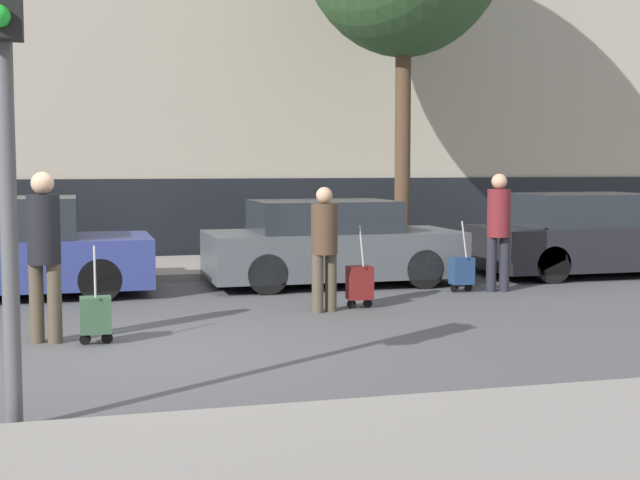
% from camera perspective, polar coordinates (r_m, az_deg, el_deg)
% --- Properties ---
extents(ground_plane, '(80.00, 80.00, 0.00)m').
position_cam_1_polar(ground_plane, '(9.03, -11.87, -7.30)').
color(ground_plane, '#4C4C4F').
extents(sidewalk_near, '(28.00, 2.50, 0.12)m').
position_cam_1_polar(sidewalk_near, '(5.41, -9.45, -14.94)').
color(sidewalk_near, gray).
rests_on(sidewalk_near, ground_plane).
extents(sidewalk_far, '(28.00, 3.00, 0.12)m').
position_cam_1_polar(sidewalk_far, '(15.93, -13.37, -1.85)').
color(sidewalk_far, gray).
rests_on(sidewalk_far, ground_plane).
extents(building_facade, '(28.00, 3.41, 10.07)m').
position_cam_1_polar(building_facade, '(19.95, -14.04, 13.77)').
color(building_facade, '#A89E8C').
rests_on(building_facade, ground_plane).
extents(parked_car_1, '(3.97, 1.83, 1.42)m').
position_cam_1_polar(parked_car_1, '(13.45, -19.45, -0.64)').
color(parked_car_1, navy).
rests_on(parked_car_1, ground_plane).
extents(parked_car_2, '(3.92, 1.76, 1.33)m').
position_cam_1_polar(parked_car_2, '(13.94, 0.66, -0.32)').
color(parked_car_2, '#4C5156').
rests_on(parked_car_2, ground_plane).
extents(parked_car_3, '(3.92, 1.84, 1.39)m').
position_cam_1_polar(parked_car_3, '(15.87, 16.83, 0.20)').
color(parked_car_3, black).
rests_on(parked_car_3, ground_plane).
extents(pedestrian_left, '(0.34, 0.34, 1.81)m').
position_cam_1_polar(pedestrian_left, '(9.78, -17.25, -0.35)').
color(pedestrian_left, '#4C4233').
rests_on(pedestrian_left, ground_plane).
extents(trolley_left, '(0.34, 0.29, 1.04)m').
position_cam_1_polar(trolley_left, '(9.66, -14.17, -4.69)').
color(trolley_left, '#335138').
rests_on(trolley_left, ground_plane).
extents(pedestrian_center, '(0.34, 0.34, 1.60)m').
position_cam_1_polar(pedestrian_center, '(11.34, 0.28, -0.11)').
color(pedestrian_center, '#4C4233').
rests_on(pedestrian_center, ground_plane).
extents(trolley_center, '(0.34, 0.29, 1.09)m').
position_cam_1_polar(trolley_center, '(11.71, 2.56, -2.76)').
color(trolley_center, maroon).
rests_on(trolley_center, ground_plane).
extents(pedestrian_right, '(0.35, 0.34, 1.75)m').
position_cam_1_polar(pedestrian_right, '(13.43, 11.36, 0.97)').
color(pedestrian_right, '#23232D').
rests_on(pedestrian_right, ground_plane).
extents(trolley_right, '(0.34, 0.29, 1.06)m').
position_cam_1_polar(trolley_right, '(13.33, 9.06, -1.96)').
color(trolley_right, navy).
rests_on(trolley_right, ground_plane).
extents(traffic_light, '(0.28, 0.47, 3.52)m').
position_cam_1_polar(traffic_light, '(6.50, -19.63, 10.15)').
color(traffic_light, '#515154').
rests_on(traffic_light, ground_plane).
extents(parked_bicycle, '(1.77, 0.06, 0.96)m').
position_cam_1_polar(parked_bicycle, '(15.72, -18.77, -0.48)').
color(parked_bicycle, black).
rests_on(parked_bicycle, sidewalk_far).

